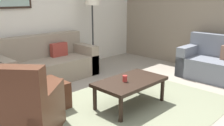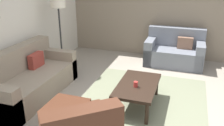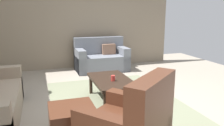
% 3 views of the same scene
% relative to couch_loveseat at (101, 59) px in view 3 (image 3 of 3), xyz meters
% --- Properties ---
extents(ground_plane, '(8.00, 8.00, 0.00)m').
position_rel_couch_loveseat_xyz_m(ground_plane, '(-2.48, 0.37, -0.30)').
color(ground_plane, gray).
extents(stone_feature_panel, '(0.12, 5.20, 2.80)m').
position_rel_couch_loveseat_xyz_m(stone_feature_panel, '(0.52, 0.37, 1.10)').
color(stone_feature_panel, gray).
rests_on(stone_feature_panel, ground_plane).
extents(area_rug, '(3.25, 2.21, 0.01)m').
position_rel_couch_loveseat_xyz_m(area_rug, '(-2.48, 0.37, -0.30)').
color(area_rug, gray).
rests_on(area_rug, ground_plane).
extents(couch_loveseat, '(0.82, 1.38, 0.88)m').
position_rel_couch_loveseat_xyz_m(couch_loveseat, '(0.00, 0.00, 0.00)').
color(couch_loveseat, slate).
rests_on(couch_loveseat, ground_plane).
extents(ottoman, '(0.56, 0.56, 0.40)m').
position_rel_couch_loveseat_xyz_m(ottoman, '(-3.22, 1.26, -0.10)').
color(ottoman, '#4C2819').
rests_on(ottoman, ground_plane).
extents(coffee_table, '(1.10, 0.64, 0.41)m').
position_rel_couch_loveseat_xyz_m(coffee_table, '(-2.26, 0.43, 0.06)').
color(coffee_table, black).
rests_on(coffee_table, ground_plane).
extents(cup, '(0.07, 0.07, 0.09)m').
position_rel_couch_loveseat_xyz_m(cup, '(-2.37, 0.44, 0.15)').
color(cup, '#B2332D').
rests_on(cup, coffee_table).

